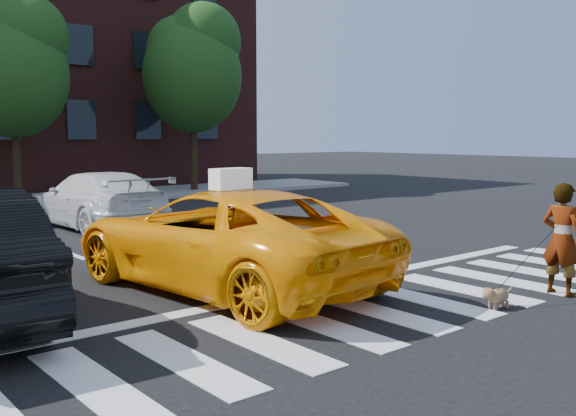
{
  "coord_description": "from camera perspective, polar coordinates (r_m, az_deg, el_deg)",
  "views": [
    {
      "loc": [
        -6.35,
        -5.74,
        2.39
      ],
      "look_at": [
        0.85,
        2.93,
        1.1
      ],
      "focal_mm": 40.0,
      "sensor_mm": 36.0,
      "label": 1
    }
  ],
  "objects": [
    {
      "name": "ground",
      "position": [
        8.89,
        7.97,
        -9.13
      ],
      "size": [
        120.0,
        120.0,
        0.0
      ],
      "primitive_type": "plane",
      "color": "black",
      "rests_on": "ground"
    },
    {
      "name": "dog",
      "position": [
        9.38,
        18.06,
        -7.43
      ],
      "size": [
        0.54,
        0.29,
        0.31
      ],
      "rotation": [
        0.0,
        0.0,
        -0.23
      ],
      "color": "#93774B",
      "rests_on": "ground"
    },
    {
      "name": "taxi",
      "position": [
        10.06,
        -5.7,
        -2.7
      ],
      "size": [
        3.19,
        5.87,
        1.56
      ],
      "primitive_type": "imported",
      "rotation": [
        0.0,
        0.0,
        3.25
      ],
      "color": "#FF9905",
      "rests_on": "ground"
    },
    {
      "name": "woman",
      "position": [
        10.39,
        23.18,
        -2.56
      ],
      "size": [
        0.41,
        0.62,
        1.69
      ],
      "primitive_type": "imported",
      "rotation": [
        0.0,
        0.0,
        1.56
      ],
      "color": "#999999",
      "rests_on": "ground"
    },
    {
      "name": "white_suv",
      "position": [
        17.2,
        -16.65,
        0.71
      ],
      "size": [
        2.17,
        5.07,
        1.45
      ],
      "primitive_type": "imported",
      "rotation": [
        0.0,
        0.0,
        3.17
      ],
      "color": "silver",
      "rests_on": "ground"
    },
    {
      "name": "tree_right",
      "position": [
        26.8,
        -8.44,
        12.61
      ],
      "size": [
        4.0,
        4.0,
        7.7
      ],
      "color": "black",
      "rests_on": "ground"
    },
    {
      "name": "tree_mid",
      "position": [
        23.89,
        -23.25,
        11.92
      ],
      "size": [
        3.69,
        3.69,
        7.1
      ],
      "color": "black",
      "rests_on": "ground"
    },
    {
      "name": "crosswalk",
      "position": [
        8.89,
        7.97,
        -9.09
      ],
      "size": [
        13.0,
        2.4,
        0.01
      ],
      "primitive_type": "cube",
      "color": "silver",
      "rests_on": "ground"
    },
    {
      "name": "taxi_sign",
      "position": [
        9.79,
        -5.1,
        2.6
      ],
      "size": [
        0.68,
        0.35,
        0.32
      ],
      "primitive_type": "cube",
      "rotation": [
        0.0,
        0.0,
        3.25
      ],
      "color": "white",
      "rests_on": "taxi"
    },
    {
      "name": "stop_line",
      "position": [
        10.0,
        1.13,
        -7.27
      ],
      "size": [
        12.0,
        0.3,
        0.01
      ],
      "primitive_type": "cube",
      "color": "silver",
      "rests_on": "ground"
    }
  ]
}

